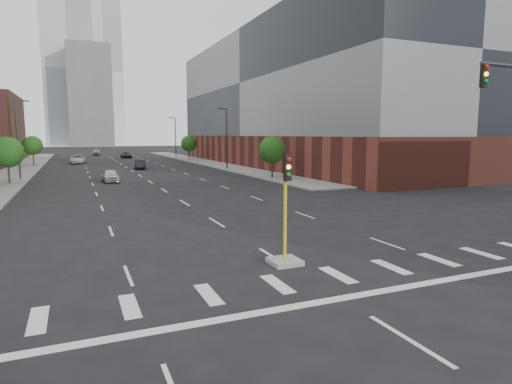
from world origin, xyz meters
TOP-DOWN VIEW (x-y plane):
  - ground at (0.00, 0.00)m, footprint 400.00×400.00m
  - sidewalk_left_far at (-15.00, 74.00)m, footprint 5.00×92.00m
  - sidewalk_right_far at (15.00, 74.00)m, footprint 5.00×92.00m
  - building_right_main at (29.50, 60.00)m, footprint 24.00×70.00m
  - tower_left at (-8.00, 220.00)m, footprint 22.00×22.00m
  - tower_right at (10.00, 260.00)m, footprint 20.00×20.00m
  - tower_mid at (0.00, 200.00)m, footprint 18.00×18.00m
  - median_traffic_signal at (0.00, 8.97)m, footprint 1.20×1.20m
  - streetlight_right_a at (13.41, 55.00)m, footprint 1.60×0.22m
  - streetlight_right_b at (13.41, 90.00)m, footprint 1.60×0.22m
  - streetlight_left at (-13.41, 50.00)m, footprint 1.60×0.22m
  - tree_left_near at (-14.00, 45.00)m, footprint 3.20×3.20m
  - tree_left_far at (-14.00, 75.00)m, footprint 3.20×3.20m
  - tree_right_near at (14.00, 40.00)m, footprint 3.20×3.20m
  - tree_right_far at (14.00, 80.00)m, footprint 3.20×3.20m
  - car_near_left at (-4.08, 43.57)m, footprint 1.79×4.18m
  - car_mid_right at (1.50, 61.00)m, footprint 2.01×4.54m
  - car_far_left at (-7.08, 77.73)m, footprint 2.67×5.65m
  - car_deep_right at (3.02, 93.61)m, footprint 2.31×4.83m
  - car_distant at (-2.36, 110.16)m, footprint 2.30×4.85m

SIDE VIEW (x-z plane):
  - ground at x=0.00m, z-range 0.00..0.00m
  - sidewalk_left_far at x=-15.00m, z-range 0.00..0.15m
  - sidewalk_right_far at x=15.00m, z-range 0.00..0.15m
  - car_deep_right at x=3.02m, z-range 0.00..1.36m
  - car_near_left at x=-4.08m, z-range 0.00..1.41m
  - car_mid_right at x=1.50m, z-range 0.00..1.45m
  - car_far_left at x=-7.08m, z-range 0.00..1.56m
  - car_distant at x=-2.36m, z-range 0.00..1.60m
  - median_traffic_signal at x=0.00m, z-range -1.23..3.17m
  - tree_left_near at x=-14.00m, z-range 0.97..5.82m
  - tree_left_far at x=-14.00m, z-range 0.97..5.82m
  - tree_right_near at x=14.00m, z-range 0.97..5.82m
  - tree_right_far at x=14.00m, z-range 0.97..5.82m
  - streetlight_right_a at x=13.41m, z-range 0.47..9.55m
  - streetlight_right_b at x=13.41m, z-range 0.47..9.55m
  - streetlight_left at x=-13.41m, z-range 0.47..9.55m
  - building_right_main at x=29.50m, z-range 0.00..22.00m
  - tower_mid at x=0.00m, z-range 0.00..44.00m
  - tower_left at x=-8.00m, z-range 0.00..70.00m
  - tower_right at x=10.00m, z-range 0.00..80.00m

